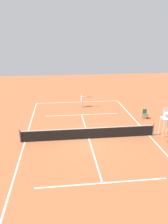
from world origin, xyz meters
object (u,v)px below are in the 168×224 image
Objects in this scene: umpire_chair at (167,118)px; courtside_chair_mid at (145,113)px; player_serving at (82,99)px; tennis_ball at (84,113)px.

courtside_chair_mid is at bearing -87.65° from umpire_chair.
player_serving reaches higher than tennis_ball.
player_serving is 24.30× the size of tennis_ball.
umpire_chair is at bearing 41.54° from player_serving.
tennis_ball is (0.09, 2.13, -0.95)m from player_serving.
courtside_chair_mid reaches higher than tennis_ball.
player_serving is at bearing -92.36° from tennis_ball.
player_serving is 0.69× the size of umpire_chair.
umpire_chair is 2.54× the size of courtside_chair_mid.
courtside_chair_mid is (-5.99, 2.21, 0.50)m from tennis_ball.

